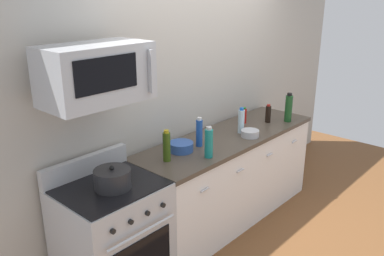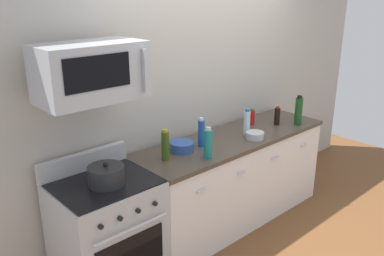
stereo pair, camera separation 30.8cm
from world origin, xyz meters
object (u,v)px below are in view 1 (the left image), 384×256
object	(u,v)px
bottle_hot_sauce_red	(244,116)
bowl_steel_prep	(250,133)
bottle_wine_green	(289,108)
bottle_soda_blue	(199,133)
microwave	(96,74)
bottle_water_clear	(241,121)
bottle_sparkling_teal	(209,143)
range_oven	(113,238)
bowl_blue_mixing	(181,146)
bottle_olive_oil	(167,146)
bottle_soy_sauce_dark	(268,114)
stockpot	(113,179)

from	to	relation	value
bottle_hot_sauce_red	bowl_steel_prep	distance (m)	0.43
bottle_hot_sauce_red	bottle_wine_green	bearing A→B (deg)	-40.77
bottle_soda_blue	bottle_wine_green	size ratio (longest dim) A/B	0.87
microwave	bottle_water_clear	world-z (taller)	microwave
bottle_sparkling_teal	bottle_soda_blue	bearing A→B (deg)	58.55
range_oven	bottle_hot_sauce_red	xyz separation A→B (m)	(1.87, 0.12, 0.53)
bottle_wine_green	bowl_blue_mixing	distance (m)	1.43
range_oven	bottle_olive_oil	bearing A→B (deg)	0.82
range_oven	bottle_soda_blue	bearing A→B (deg)	1.62
bottle_soy_sauce_dark	bottle_olive_oil	bearing A→B (deg)	177.30
bowl_steel_prep	bottle_water_clear	bearing A→B (deg)	76.00
bottle_water_clear	bottle_olive_oil	xyz separation A→B (m)	(-0.99, 0.05, 0.01)
range_oven	stockpot	bearing A→B (deg)	-90.00
bowl_steel_prep	stockpot	world-z (taller)	stockpot
bottle_olive_oil	bottle_hot_sauce_red	size ratio (longest dim) A/B	1.56
bowl_steel_prep	bottle_soda_blue	bearing A→B (deg)	158.54
bottle_soy_sauce_dark	bottle_soda_blue	bearing A→B (deg)	174.99
stockpot	bowl_steel_prep	bearing A→B (deg)	-4.44
range_oven	bowl_steel_prep	distance (m)	1.65
bottle_soda_blue	bottle_wine_green	xyz separation A→B (m)	(1.20, -0.23, 0.02)
bottle_wine_green	range_oven	bearing A→B (deg)	174.78
range_oven	bowl_steel_prep	size ratio (longest dim) A/B	6.03
microwave	bottle_hot_sauce_red	bearing A→B (deg)	2.16
microwave	bowl_steel_prep	size ratio (longest dim) A/B	4.20
range_oven	bottle_hot_sauce_red	world-z (taller)	bottle_hot_sauce_red
stockpot	bottle_hot_sauce_red	bearing A→B (deg)	5.14
bottle_olive_oil	bottle_sparkling_teal	xyz separation A→B (m)	(0.29, -0.21, 0.00)
bottle_soy_sauce_dark	bottle_hot_sauce_red	world-z (taller)	bottle_soy_sauce_dark
bowl_blue_mixing	bottle_water_clear	bearing A→B (deg)	-8.25
bottle_soy_sauce_dark	bowl_blue_mixing	size ratio (longest dim) A/B	0.91
bottle_water_clear	bowl_steel_prep	xyz separation A→B (m)	(-0.03, -0.13, -0.09)
bottle_soda_blue	bowl_steel_prep	size ratio (longest dim) A/B	1.55
range_oven	bottle_soy_sauce_dark	xyz separation A→B (m)	(2.07, -0.06, 0.55)
microwave	bottle_wine_green	distance (m)	2.36
bottle_soda_blue	microwave	bearing A→B (deg)	179.17
bottle_soy_sauce_dark	stockpot	world-z (taller)	bottle_soy_sauce_dark
bottle_wine_green	bottle_sparkling_teal	world-z (taller)	bottle_wine_green
bottle_water_clear	bottle_olive_oil	size ratio (longest dim) A/B	0.95
range_oven	microwave	size ratio (longest dim) A/B	1.44
bottle_soda_blue	bottle_wine_green	distance (m)	1.22
bowl_blue_mixing	stockpot	world-z (taller)	stockpot
bottle_soda_blue	bowl_blue_mixing	size ratio (longest dim) A/B	1.26
bottle_soy_sauce_dark	bowl_blue_mixing	bearing A→B (deg)	174.05
bottle_olive_oil	stockpot	distance (m)	0.61
bottle_soda_blue	stockpot	size ratio (longest dim) A/B	1.02
bottle_water_clear	bottle_wine_green	bearing A→B (deg)	-14.18
range_oven	bottle_olive_oil	distance (m)	0.84
bottle_soy_sauce_dark	bottle_hot_sauce_red	distance (m)	0.27
bottle_wine_green	bowl_steel_prep	size ratio (longest dim) A/B	1.78
bottle_hot_sauce_red	bowl_blue_mixing	size ratio (longest dim) A/B	0.80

